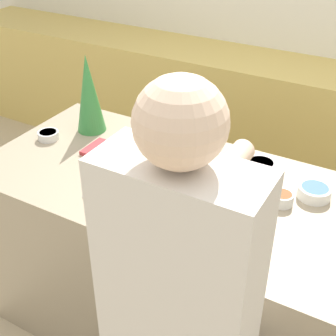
{
  "coord_description": "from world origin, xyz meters",
  "views": [
    {
      "loc": [
        0.83,
        -1.5,
        2.09
      ],
      "look_at": [
        -0.03,
        0.0,
        1.0
      ],
      "focal_mm": 50.0,
      "sensor_mm": 36.0,
      "label": 1
    }
  ],
  "objects": [
    {
      "name": "kitchen_island",
      "position": [
        0.0,
        0.0,
        0.47
      ],
      "size": [
        1.78,
        0.88,
        0.94
      ],
      "color": "gray",
      "rests_on": "ground_plane"
    },
    {
      "name": "candy_bowl_front_corner",
      "position": [
        0.3,
        0.0,
        0.96
      ],
      "size": [
        0.13,
        0.13,
        0.05
      ],
      "color": "white",
      "rests_on": "kitchen_island"
    },
    {
      "name": "candy_bowl_near_tray_right",
      "position": [
        0.3,
        0.28,
        0.96
      ],
      "size": [
        0.14,
        0.14,
        0.04
      ],
      "color": "silver",
      "rests_on": "kitchen_island"
    },
    {
      "name": "ground_plane",
      "position": [
        0.0,
        0.0,
        0.0
      ],
      "size": [
        12.0,
        12.0,
        0.0
      ],
      "primitive_type": "plane",
      "color": "#C6B28E"
    },
    {
      "name": "gingerbread_house",
      "position": [
        -0.05,
        -0.13,
        1.06
      ],
      "size": [
        0.19,
        0.17,
        0.28
      ],
      "color": "#5B2D14",
      "rests_on": "baking_tray"
    },
    {
      "name": "candy_bowl_beside_tree",
      "position": [
        -0.74,
        0.02,
        0.96
      ],
      "size": [
        0.11,
        0.11,
        0.04
      ],
      "color": "silver",
      "rests_on": "kitchen_island"
    },
    {
      "name": "person",
      "position": [
        0.38,
        -0.65,
        0.89
      ],
      "size": [
        0.45,
        0.57,
        1.72
      ],
      "color": "#424C6B",
      "rests_on": "ground_plane"
    },
    {
      "name": "decorative_tree",
      "position": [
        -0.61,
        0.21,
        1.14
      ],
      "size": [
        0.15,
        0.15,
        0.41
      ],
      "color": "#33843D",
      "rests_on": "kitchen_island"
    },
    {
      "name": "wall_back",
      "position": [
        0.0,
        2.01,
        1.3
      ],
      "size": [
        8.0,
        0.05,
        2.6
      ],
      "color": "white",
      "rests_on": "ground_plane"
    },
    {
      "name": "candy_bowl_center_rear",
      "position": [
        0.47,
        0.08,
        0.96
      ],
      "size": [
        0.09,
        0.09,
        0.05
      ],
      "color": "silver",
      "rests_on": "kitchen_island"
    },
    {
      "name": "cookbook",
      "position": [
        -0.39,
        0.05,
        0.95
      ],
      "size": [
        0.22,
        0.16,
        0.02
      ],
      "color": "#B23338",
      "rests_on": "kitchen_island"
    },
    {
      "name": "back_cabinet_block",
      "position": [
        0.0,
        1.68,
        0.47
      ],
      "size": [
        6.0,
        0.6,
        0.93
      ],
      "color": "#DBBC60",
      "rests_on": "ground_plane"
    },
    {
      "name": "candy_bowl_far_right",
      "position": [
        0.57,
        0.19,
        0.96
      ],
      "size": [
        0.14,
        0.14,
        0.05
      ],
      "color": "white",
      "rests_on": "kitchen_island"
    },
    {
      "name": "baking_tray",
      "position": [
        -0.05,
        -0.13,
        0.94
      ],
      "size": [
        0.44,
        0.34,
        0.01
      ],
      "color": "silver",
      "rests_on": "kitchen_island"
    }
  ]
}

